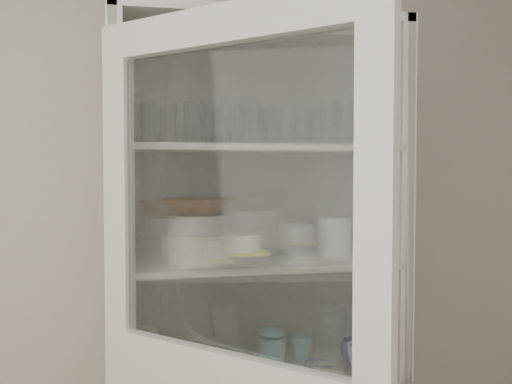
{
  "coord_description": "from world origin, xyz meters",
  "views": [
    {
      "loc": [
        -0.2,
        -0.72,
        1.58
      ],
      "look_at": [
        0.2,
        1.27,
        1.5
      ],
      "focal_mm": 40.0,
      "sensor_mm": 36.0,
      "label": 1
    }
  ],
  "objects_px": {
    "plate_stack_front": "(198,247)",
    "white_canister": "(141,350)",
    "goblet_0": "(207,124)",
    "goblet_2": "(252,123)",
    "mug_blue": "(356,352)",
    "teal_jar": "(272,348)",
    "glass_platter": "(242,256)",
    "goblet_3": "(330,123)",
    "yellow_trivet": "(242,252)",
    "measuring_cups": "(214,371)",
    "plate_stack_back": "(206,243)",
    "mug_white": "(362,358)",
    "pantry_cabinet": "(253,340)",
    "grey_bowl_stack": "(334,236)",
    "white_ramekin": "(242,242)",
    "goblet_1": "(268,124)",
    "mug_teal": "(301,347)",
    "cream_bowl": "(198,224)",
    "terracotta_bowl": "(198,206)"
  },
  "relations": [
    {
      "from": "goblet_2",
      "to": "terracotta_bowl",
      "type": "xyz_separation_m",
      "value": [
        -0.22,
        -0.13,
        -0.3
      ]
    },
    {
      "from": "goblet_2",
      "to": "mug_teal",
      "type": "height_order",
      "value": "goblet_2"
    },
    {
      "from": "glass_platter",
      "to": "goblet_1",
      "type": "bearing_deg",
      "value": 44.65
    },
    {
      "from": "glass_platter",
      "to": "plate_stack_back",
      "type": "bearing_deg",
      "value": 129.65
    },
    {
      "from": "plate_stack_front",
      "to": "grey_bowl_stack",
      "type": "bearing_deg",
      "value": 6.78
    },
    {
      "from": "goblet_0",
      "to": "plate_stack_front",
      "type": "xyz_separation_m",
      "value": [
        -0.05,
        -0.15,
        -0.43
      ]
    },
    {
      "from": "grey_bowl_stack",
      "to": "mug_white",
      "type": "bearing_deg",
      "value": -65.46
    },
    {
      "from": "white_canister",
      "to": "pantry_cabinet",
      "type": "bearing_deg",
      "value": 1.2
    },
    {
      "from": "goblet_2",
      "to": "grey_bowl_stack",
      "type": "bearing_deg",
      "value": -13.15
    },
    {
      "from": "goblet_1",
      "to": "mug_blue",
      "type": "xyz_separation_m",
      "value": [
        0.3,
        -0.14,
        -0.84
      ]
    },
    {
      "from": "mug_white",
      "to": "goblet_0",
      "type": "bearing_deg",
      "value": 165.62
    },
    {
      "from": "grey_bowl_stack",
      "to": "measuring_cups",
      "type": "xyz_separation_m",
      "value": [
        -0.46,
        -0.07,
        -0.45
      ]
    },
    {
      "from": "goblet_2",
      "to": "mug_blue",
      "type": "distance_m",
      "value": 0.93
    },
    {
      "from": "pantry_cabinet",
      "to": "plate_stack_front",
      "type": "bearing_deg",
      "value": -151.88
    },
    {
      "from": "mug_white",
      "to": "measuring_cups",
      "type": "xyz_separation_m",
      "value": [
        -0.52,
        0.05,
        -0.03
      ]
    },
    {
      "from": "goblet_0",
      "to": "cream_bowl",
      "type": "relative_size",
      "value": 0.79
    },
    {
      "from": "teal_jar",
      "to": "glass_platter",
      "type": "bearing_deg",
      "value": -158.99
    },
    {
      "from": "goblet_3",
      "to": "white_canister",
      "type": "height_order",
      "value": "goblet_3"
    },
    {
      "from": "glass_platter",
      "to": "mug_teal",
      "type": "xyz_separation_m",
      "value": [
        0.24,
        0.08,
        -0.36
      ]
    },
    {
      "from": "goblet_1",
      "to": "white_canister",
      "type": "xyz_separation_m",
      "value": [
        -0.48,
        -0.04,
        -0.81
      ]
    },
    {
      "from": "yellow_trivet",
      "to": "mug_blue",
      "type": "relative_size",
      "value": 1.42
    },
    {
      "from": "terracotta_bowl",
      "to": "mug_white",
      "type": "distance_m",
      "value": 0.79
    },
    {
      "from": "plate_stack_front",
      "to": "white_canister",
      "type": "xyz_separation_m",
      "value": [
        -0.2,
        0.11,
        -0.38
      ]
    },
    {
      "from": "cream_bowl",
      "to": "mug_white",
      "type": "relative_size",
      "value": 1.94
    },
    {
      "from": "plate_stack_back",
      "to": "mug_white",
      "type": "xyz_separation_m",
      "value": [
        0.53,
        -0.23,
        -0.39
      ]
    },
    {
      "from": "plate_stack_front",
      "to": "measuring_cups",
      "type": "height_order",
      "value": "plate_stack_front"
    },
    {
      "from": "yellow_trivet",
      "to": "teal_jar",
      "type": "distance_m",
      "value": 0.39
    },
    {
      "from": "goblet_1",
      "to": "yellow_trivet",
      "type": "relative_size",
      "value": 1.05
    },
    {
      "from": "grey_bowl_stack",
      "to": "goblet_0",
      "type": "bearing_deg",
      "value": 169.31
    },
    {
      "from": "mug_teal",
      "to": "white_canister",
      "type": "xyz_separation_m",
      "value": [
        -0.6,
        -0.0,
        0.03
      ]
    },
    {
      "from": "plate_stack_front",
      "to": "goblet_3",
      "type": "bearing_deg",
      "value": 16.52
    },
    {
      "from": "glass_platter",
      "to": "goblet_3",
      "type": "bearing_deg",
      "value": 19.68
    },
    {
      "from": "glass_platter",
      "to": "yellow_trivet",
      "type": "xyz_separation_m",
      "value": [
        0.0,
        0.0,
        0.02
      ]
    },
    {
      "from": "terracotta_bowl",
      "to": "yellow_trivet",
      "type": "distance_m",
      "value": 0.23
    },
    {
      "from": "goblet_1",
      "to": "goblet_3",
      "type": "xyz_separation_m",
      "value": [
        0.25,
        0.01,
        0.01
      ]
    },
    {
      "from": "teal_jar",
      "to": "cream_bowl",
      "type": "bearing_deg",
      "value": -165.78
    },
    {
      "from": "goblet_2",
      "to": "white_ramekin",
      "type": "distance_m",
      "value": 0.44
    },
    {
      "from": "pantry_cabinet",
      "to": "white_ramekin",
      "type": "distance_m",
      "value": 0.4
    },
    {
      "from": "plate_stack_back",
      "to": "goblet_1",
      "type": "bearing_deg",
      "value": -4.16
    },
    {
      "from": "glass_platter",
      "to": "goblet_2",
      "type": "bearing_deg",
      "value": 61.47
    },
    {
      "from": "goblet_2",
      "to": "glass_platter",
      "type": "height_order",
      "value": "goblet_2"
    },
    {
      "from": "pantry_cabinet",
      "to": "white_canister",
      "type": "relative_size",
      "value": 14.73
    },
    {
      "from": "white_ramekin",
      "to": "measuring_cups",
      "type": "bearing_deg",
      "value": -160.13
    },
    {
      "from": "cream_bowl",
      "to": "teal_jar",
      "type": "height_order",
      "value": "cream_bowl"
    },
    {
      "from": "mug_teal",
      "to": "white_canister",
      "type": "relative_size",
      "value": 0.68
    },
    {
      "from": "plate_stack_front",
      "to": "teal_jar",
      "type": "distance_m",
      "value": 0.48
    },
    {
      "from": "goblet_2",
      "to": "teal_jar",
      "type": "height_order",
      "value": "goblet_2"
    },
    {
      "from": "grey_bowl_stack",
      "to": "white_canister",
      "type": "relative_size",
      "value": 0.98
    },
    {
      "from": "goblet_0",
      "to": "mug_white",
      "type": "xyz_separation_m",
      "value": [
        0.52,
        -0.22,
        -0.83
      ]
    },
    {
      "from": "grey_bowl_stack",
      "to": "mug_blue",
      "type": "distance_m",
      "value": 0.43
    }
  ]
}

